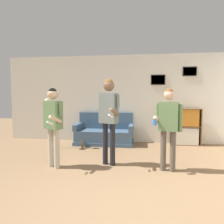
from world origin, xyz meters
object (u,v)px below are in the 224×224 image
person_watcher_holding_cup (168,121)px  bottle_on_floor (82,145)px  person_player_foreground_center (109,112)px  couch (105,134)px  person_player_foreground_left (53,119)px  bookshelf (186,127)px  floor_lamp (52,107)px

person_watcher_holding_cup → bottle_on_floor: size_ratio=6.23×
person_player_foreground_center → bottle_on_floor: bearing=126.4°
bottle_on_floor → couch: bearing=52.8°
couch → person_watcher_holding_cup: 2.78m
person_player_foreground_center → bottle_on_floor: (-0.94, 1.28, -1.02)m
person_player_foreground_left → person_player_foreground_center: (1.08, 0.32, 0.14)m
bookshelf → couch: bearing=-175.4°
bookshelf → bottle_on_floor: size_ratio=4.22×
floor_lamp → person_player_foreground_center: person_player_foreground_center is taller
bottle_on_floor → person_watcher_holding_cup: bearing=-34.9°
person_player_foreground_left → person_watcher_holding_cup: 2.27m
bookshelf → person_player_foreground_left: (-3.03, -2.46, 0.44)m
person_player_foreground_left → bottle_on_floor: 1.84m
bookshelf → person_player_foreground_left: size_ratio=0.67×
person_player_foreground_left → person_watcher_holding_cup: person_player_foreground_left is taller
person_player_foreground_left → bottle_on_floor: size_ratio=6.28×
couch → person_watcher_holding_cup: size_ratio=1.09×
bookshelf → floor_lamp: size_ratio=0.68×
couch → floor_lamp: 1.74m
person_player_foreground_center → bottle_on_floor: person_player_foreground_center is taller
couch → person_player_foreground_left: 2.45m
person_player_foreground_center → bookshelf: bearing=47.7°
couch → person_player_foreground_left: size_ratio=1.08×
person_player_foreground_center → person_watcher_holding_cup: (1.19, -0.21, -0.15)m
person_player_foreground_left → person_watcher_holding_cup: bearing=2.9°
couch → bookshelf: bearing=4.6°
bookshelf → bottle_on_floor: 3.05m
couch → person_player_foreground_center: (0.44, -1.95, 0.82)m
floor_lamp → person_watcher_holding_cup: person_watcher_holding_cup is taller
person_player_foreground_left → person_player_foreground_center: size_ratio=0.89×
person_player_foreground_left → bottle_on_floor: bearing=85.2°
bookshelf → person_watcher_holding_cup: person_watcher_holding_cup is taller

